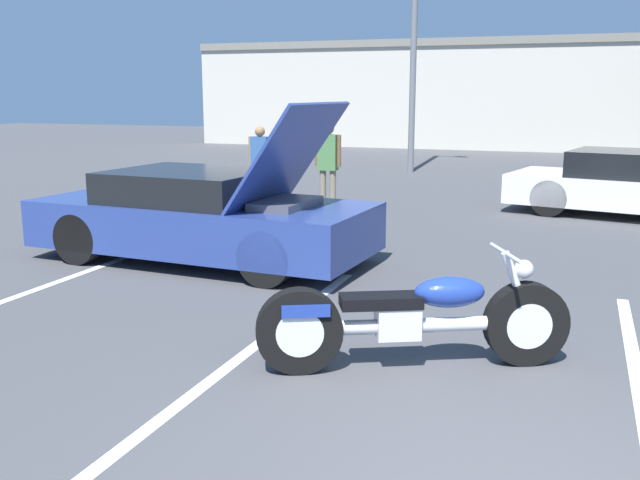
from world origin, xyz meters
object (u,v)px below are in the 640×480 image
Objects in this scene: show_car_hood_open at (204,216)px; spectator_far_lot at (260,158)px; light_pole at (417,2)px; motorcycle at (414,319)px; parked_car_left_row at (639,186)px; spectator_by_show_car at (328,160)px.

show_car_hood_open is 2.97× the size of spectator_far_lot.
motorcycle is at bearing -77.29° from light_pole.
parked_car_left_row is 5.81m from spectator_by_show_car.
spectator_far_lot is at bearing 96.86° from motorcycle.
motorcycle is 1.53× the size of spectator_far_lot.
spectator_far_lot is (-1.66, -6.99, -3.80)m from light_pole.
parked_car_left_row is at bearing 49.17° from show_car_hood_open.
spectator_by_show_car is (0.10, -7.79, -3.71)m from light_pole.
motorcycle is 9.34m from spectator_far_lot.
light_pole is 1.84× the size of show_car_hood_open.
motorcycle is (3.35, -14.86, -4.32)m from light_pole.
light_pole is 8.63m from spectator_by_show_car.
spectator_by_show_car is at bearing -150.32° from parked_car_left_row.
show_car_hood_open is 8.32m from parked_car_left_row.
light_pole is at bearing 92.85° from show_car_hood_open.
light_pole reaches higher than spectator_far_lot.
parked_car_left_row reaches higher than motorcycle.
light_pole is 12.68m from show_car_hood_open.
light_pole is 1.75× the size of parked_car_left_row.
parked_car_left_row is (5.63, -6.08, -4.17)m from light_pole.
light_pole is 15.83m from motorcycle.
motorcycle is 7.81m from spectator_by_show_car.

